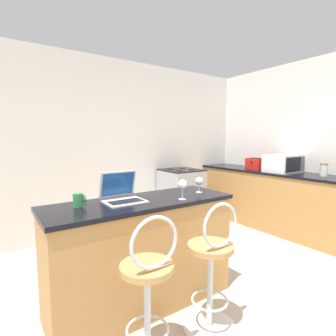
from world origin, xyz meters
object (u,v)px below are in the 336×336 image
at_px(bar_stool_far, 212,271).
at_px(wine_glass_short, 199,182).
at_px(laptop, 122,194).
at_px(stove_range, 181,197).
at_px(mug_green, 78,200).
at_px(toaster, 256,164).
at_px(wine_glass_tall, 182,185).
at_px(microwave, 283,163).
at_px(storage_jar, 324,170).
at_px(bar_stool_near, 149,296).

distance_m(bar_stool_far, wine_glass_short, 0.84).
bearing_deg(wine_glass_short, laptop, 171.99).
bearing_deg(wine_glass_short, stove_range, 57.87).
bearing_deg(bar_stool_far, wine_glass_short, 57.99).
relative_size(stove_range, mug_green, 8.98).
height_order(toaster, wine_glass_tall, toaster).
xyz_separation_m(microwave, storage_jar, (0.05, -0.56, -0.04)).
relative_size(toaster, storage_jar, 1.54).
relative_size(bar_stool_far, storage_jar, 5.61).
xyz_separation_m(bar_stool_near, bar_stool_far, (0.54, 0.00, 0.00)).
bearing_deg(toaster, wine_glass_short, -156.12).
bearing_deg(wine_glass_short, storage_jar, -3.89).
distance_m(bar_stool_near, wine_glass_short, 1.16).
height_order(microwave, wine_glass_tall, microwave).
height_order(bar_stool_near, bar_stool_far, same).
distance_m(bar_stool_near, bar_stool_far, 0.54).
bearing_deg(mug_green, stove_range, 34.73).
relative_size(wine_glass_short, wine_glass_tall, 0.87).
bearing_deg(mug_green, toaster, 13.92).
bearing_deg(storage_jar, bar_stool_far, -171.07).
height_order(bar_stool_far, mug_green, mug_green).
distance_m(bar_stool_far, toaster, 2.82).
distance_m(laptop, wine_glass_tall, 0.51).
xyz_separation_m(stove_range, wine_glass_short, (-0.98, -1.56, 0.56)).
relative_size(bar_stool_near, wine_glass_tall, 5.85).
bearing_deg(wine_glass_short, bar_stool_near, -148.75).
xyz_separation_m(wine_glass_short, mug_green, (-1.09, 0.13, -0.05)).
xyz_separation_m(stove_range, mug_green, (-2.07, -1.44, 0.51)).
xyz_separation_m(laptop, wine_glass_tall, (0.44, -0.24, 0.06)).
xyz_separation_m(bar_stool_far, toaster, (2.37, 1.43, 0.55)).
bearing_deg(storage_jar, laptop, 175.02).
height_order(bar_stool_far, wine_glass_tall, wine_glass_tall).
bearing_deg(bar_stool_near, microwave, 17.94).
bearing_deg(laptop, bar_stool_near, -100.84).
bearing_deg(bar_stool_near, toaster, 26.18).
distance_m(bar_stool_near, storage_jar, 3.05).
relative_size(bar_stool_near, bar_stool_far, 1.00).
distance_m(microwave, storage_jar, 0.57).
bearing_deg(wine_glass_short, toaster, 23.88).
height_order(wine_glass_short, storage_jar, storage_jar).
relative_size(laptop, storage_jar, 1.79).
xyz_separation_m(wine_glass_short, storage_jar, (2.11, -0.14, -0.02)).
xyz_separation_m(laptop, microwave, (2.80, 0.31, 0.07)).
xyz_separation_m(mug_green, wine_glass_tall, (0.79, -0.26, 0.07)).
distance_m(stove_range, wine_glass_short, 1.93).
height_order(laptop, mug_green, laptop).
height_order(laptop, storage_jar, laptop).
bearing_deg(mug_green, storage_jar, -4.82).
xyz_separation_m(laptop, stove_range, (1.73, 1.46, -0.52)).
bearing_deg(toaster, bar_stool_far, -148.89).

